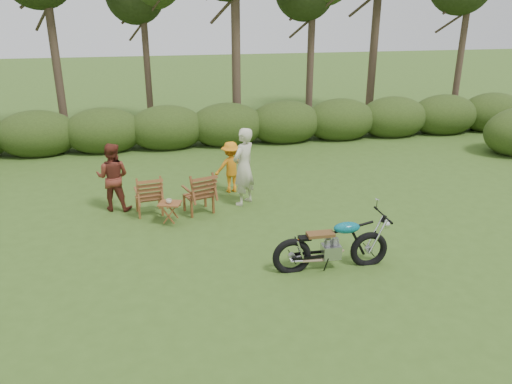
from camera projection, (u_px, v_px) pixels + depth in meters
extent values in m
plane|color=#37531B|center=(305.00, 277.00, 8.69)|extent=(80.00, 80.00, 0.00)
cylinder|color=#3B2B20|center=(52.00, 31.00, 16.53)|extent=(0.28, 0.28, 7.20)
cylinder|color=#3B2B20|center=(145.00, 41.00, 18.27)|extent=(0.24, 0.24, 6.30)
cylinder|color=#3B2B20|center=(236.00, 24.00, 16.58)|extent=(0.30, 0.30, 7.65)
cylinder|color=#3B2B20|center=(311.00, 39.00, 18.36)|extent=(0.26, 0.26, 6.48)
cylinder|color=#3B2B20|center=(376.00, 17.00, 19.68)|extent=(0.32, 0.32, 7.92)
cylinder|color=#3B2B20|center=(464.00, 34.00, 18.33)|extent=(0.24, 0.24, 6.84)
ellipsoid|color=#273714|center=(37.00, 134.00, 15.57)|extent=(2.52, 1.68, 1.51)
ellipsoid|color=#273714|center=(104.00, 131.00, 15.95)|extent=(2.52, 1.68, 1.51)
ellipsoid|color=#273714|center=(167.00, 128.00, 16.33)|extent=(2.52, 1.68, 1.51)
ellipsoid|color=#273714|center=(227.00, 125.00, 16.70)|extent=(2.52, 1.68, 1.51)
ellipsoid|color=#273714|center=(285.00, 123.00, 17.08)|extent=(2.52, 1.68, 1.51)
ellipsoid|color=#273714|center=(340.00, 120.00, 17.46)|extent=(2.52, 1.68, 1.51)
ellipsoid|color=#273714|center=(393.00, 118.00, 17.84)|extent=(2.52, 1.68, 1.51)
ellipsoid|color=#273714|center=(444.00, 115.00, 18.21)|extent=(2.52, 1.68, 1.51)
ellipsoid|color=#273714|center=(492.00, 113.00, 18.59)|extent=(2.52, 1.68, 1.51)
imported|color=beige|center=(169.00, 201.00, 10.58)|extent=(0.15, 0.15, 0.09)
imported|color=beige|center=(244.00, 204.00, 11.88)|extent=(0.79, 0.78, 1.84)
imported|color=maroon|center=(116.00, 209.00, 11.57)|extent=(0.89, 0.77, 1.57)
imported|color=orange|center=(231.00, 191.00, 12.65)|extent=(0.90, 0.59, 1.30)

